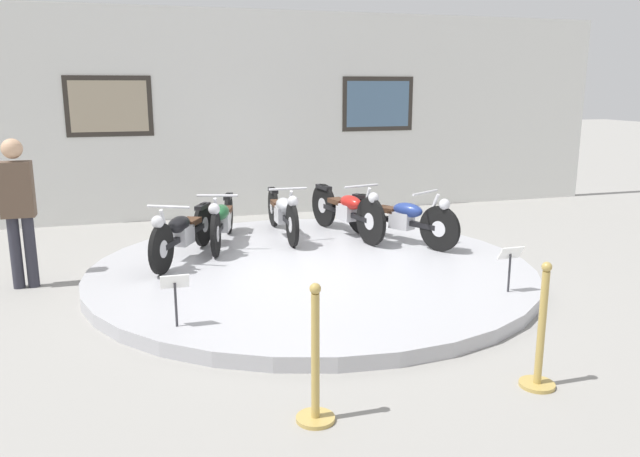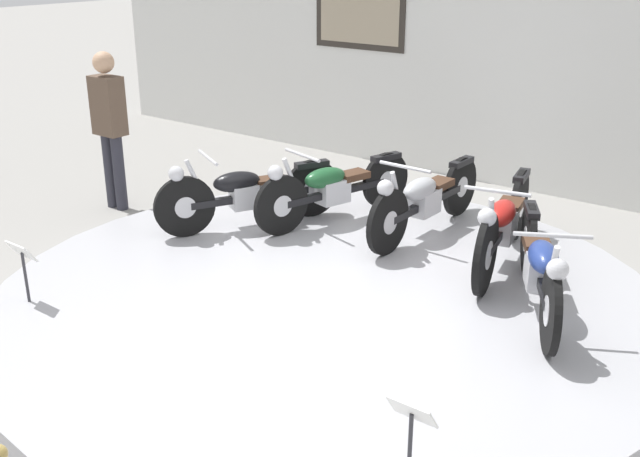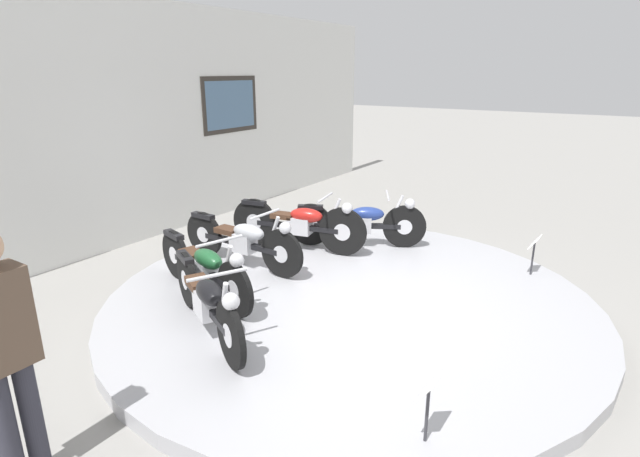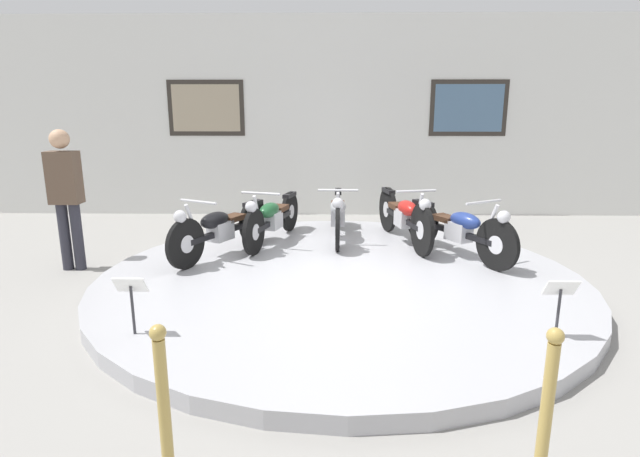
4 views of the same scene
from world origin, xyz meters
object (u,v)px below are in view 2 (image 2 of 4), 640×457
at_px(motorcycle_silver, 424,198).
at_px(motorcycle_blue, 540,265).
at_px(info_placard_front_centre, 411,423).
at_px(motorcycle_green, 333,187).
at_px(visitor_standing, 109,121).
at_px(motorcycle_red, 503,222).
at_px(motorcycle_black, 246,191).
at_px(info_placard_front_left, 23,259).

xyz_separation_m(motorcycle_silver, motorcycle_blue, (1.52, -0.88, 0.00)).
bearing_deg(info_placard_front_centre, motorcycle_green, 132.25).
xyz_separation_m(motorcycle_silver, info_placard_front_centre, (1.76, -3.19, -0.01)).
xyz_separation_m(motorcycle_blue, visitor_standing, (-4.87, -0.17, 0.47)).
distance_m(motorcycle_red, motorcycle_blue, 0.88).
distance_m(motorcycle_black, motorcycle_blue, 3.03).
bearing_deg(motorcycle_silver, info_placard_front_left, -118.79).
height_order(motorcycle_black, motorcycle_green, same).
xyz_separation_m(motorcycle_red, info_placard_front_centre, (0.84, -2.95, -0.03)).
xyz_separation_m(motorcycle_silver, info_placard_front_left, (-1.76, -3.19, -0.01)).
xyz_separation_m(info_placard_front_left, info_placard_front_centre, (3.51, 0.00, 0.00)).
height_order(motorcycle_green, info_placard_front_centre, motorcycle_green).
bearing_deg(motorcycle_silver, motorcycle_blue, -30.22).
bearing_deg(visitor_standing, info_placard_front_left, -53.18).
bearing_deg(info_placard_front_left, motorcycle_silver, 61.21).
bearing_deg(info_placard_front_left, visitor_standing, 126.82).
height_order(motorcycle_black, visitor_standing, visitor_standing).
relative_size(motorcycle_black, motorcycle_silver, 0.90).
distance_m(motorcycle_green, motorcycle_silver, 0.95).
xyz_separation_m(motorcycle_blue, info_placard_front_centre, (0.24, -2.31, -0.01)).
bearing_deg(motorcycle_green, motorcycle_red, 0.13).
distance_m(motorcycle_red, visitor_standing, 4.38).
relative_size(motorcycle_blue, visitor_standing, 1.00).
height_order(motorcycle_silver, motorcycle_blue, same).
distance_m(motorcycle_silver, motorcycle_blue, 1.75).
bearing_deg(visitor_standing, motorcycle_black, 5.28).
bearing_deg(info_placard_front_centre, info_placard_front_left, 180.00).
height_order(motorcycle_red, info_placard_front_left, motorcycle_red).
bearing_deg(info_placard_front_left, motorcycle_red, 47.83).
relative_size(motorcycle_black, motorcycle_red, 0.88).
distance_m(motorcycle_silver, visitor_standing, 3.55).
bearing_deg(motorcycle_blue, info_placard_front_left, -144.77).
bearing_deg(motorcycle_blue, motorcycle_red, 132.76).
relative_size(motorcycle_green, motorcycle_silver, 0.96).
bearing_deg(info_placard_front_centre, motorcycle_silver, 118.81).
xyz_separation_m(motorcycle_blue, info_placard_front_left, (-3.27, -2.31, -0.01)).
height_order(motorcycle_black, motorcycle_blue, motorcycle_blue).
bearing_deg(motorcycle_red, motorcycle_blue, -47.24).
height_order(info_placard_front_left, visitor_standing, visitor_standing).
xyz_separation_m(motorcycle_red, motorcycle_blue, (0.60, -0.64, -0.02)).
xyz_separation_m(motorcycle_green, motorcycle_red, (1.84, 0.00, 0.03)).
height_order(motorcycle_green, motorcycle_red, motorcycle_red).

